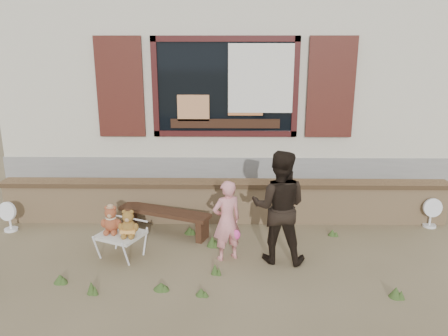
{
  "coord_description": "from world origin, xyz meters",
  "views": [
    {
      "loc": [
        0.09,
        -5.59,
        2.75
      ],
      "look_at": [
        0.0,
        0.6,
        1.0
      ],
      "focal_mm": 35.0,
      "sensor_mm": 36.0,
      "label": 1
    }
  ],
  "objects_px": {
    "teddy_bear_right": "(128,222)",
    "bench": "(165,216)",
    "teddy_bear_left": "(111,219)",
    "adult": "(279,207)",
    "child": "(227,221)",
    "folding_chair": "(121,236)"
  },
  "relations": [
    {
      "from": "teddy_bear_right",
      "to": "bench",
      "type": "bearing_deg",
      "value": 91.38
    },
    {
      "from": "teddy_bear_left",
      "to": "teddy_bear_right",
      "type": "height_order",
      "value": "teddy_bear_left"
    },
    {
      "from": "teddy_bear_right",
      "to": "adult",
      "type": "bearing_deg",
      "value": 23.96
    },
    {
      "from": "child",
      "to": "folding_chair",
      "type": "bearing_deg",
      "value": -26.76
    },
    {
      "from": "teddy_bear_left",
      "to": "teddy_bear_right",
      "type": "bearing_deg",
      "value": 0.0
    },
    {
      "from": "folding_chair",
      "to": "teddy_bear_right",
      "type": "relative_size",
      "value": 1.92
    },
    {
      "from": "bench",
      "to": "teddy_bear_right",
      "type": "relative_size",
      "value": 3.97
    },
    {
      "from": "teddy_bear_left",
      "to": "teddy_bear_right",
      "type": "distance_m",
      "value": 0.28
    },
    {
      "from": "teddy_bear_left",
      "to": "child",
      "type": "bearing_deg",
      "value": 20.41
    },
    {
      "from": "bench",
      "to": "teddy_bear_left",
      "type": "height_order",
      "value": "teddy_bear_left"
    },
    {
      "from": "folding_chair",
      "to": "child",
      "type": "height_order",
      "value": "child"
    },
    {
      "from": "bench",
      "to": "adult",
      "type": "height_order",
      "value": "adult"
    },
    {
      "from": "folding_chair",
      "to": "teddy_bear_right",
      "type": "xyz_separation_m",
      "value": [
        0.13,
        -0.06,
        0.21
      ]
    },
    {
      "from": "folding_chair",
      "to": "teddy_bear_right",
      "type": "distance_m",
      "value": 0.26
    },
    {
      "from": "bench",
      "to": "teddy_bear_right",
      "type": "distance_m",
      "value": 0.93
    },
    {
      "from": "bench",
      "to": "child",
      "type": "relative_size",
      "value": 1.33
    },
    {
      "from": "teddy_bear_right",
      "to": "child",
      "type": "distance_m",
      "value": 1.28
    },
    {
      "from": "child",
      "to": "adult",
      "type": "bearing_deg",
      "value": 153.26
    },
    {
      "from": "teddy_bear_right",
      "to": "child",
      "type": "relative_size",
      "value": 0.33
    },
    {
      "from": "teddy_bear_right",
      "to": "adult",
      "type": "relative_size",
      "value": 0.24
    },
    {
      "from": "folding_chair",
      "to": "child",
      "type": "bearing_deg",
      "value": 22.39
    },
    {
      "from": "teddy_bear_right",
      "to": "child",
      "type": "bearing_deg",
      "value": 24.77
    }
  ]
}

